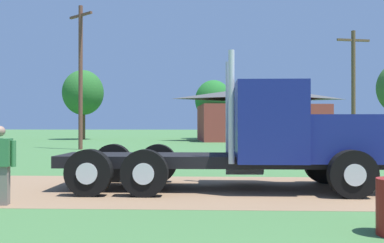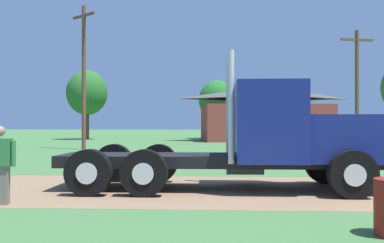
{
  "view_description": "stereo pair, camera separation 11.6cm",
  "coord_description": "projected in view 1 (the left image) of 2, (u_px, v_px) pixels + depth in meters",
  "views": [
    {
      "loc": [
        -5.05,
        -10.51,
        1.63
      ],
      "look_at": [
        -5.49,
        -0.13,
        1.67
      ],
      "focal_mm": 40.05,
      "sensor_mm": 36.0,
      "label": 1
    },
    {
      "loc": [
        -4.94,
        -10.5,
        1.63
      ],
      "look_at": [
        -5.49,
        -0.13,
        1.67
      ],
      "focal_mm": 40.05,
      "sensor_mm": 36.0,
      "label": 2
    }
  ],
  "objects": [
    {
      "name": "truck_foreground_white",
      "position": [
        269.0,
        140.0,
        10.52
      ],
      "size": [
        8.02,
        2.74,
        3.28
      ],
      "color": "black",
      "rests_on": "ground_plane"
    },
    {
      "name": "tree_mid",
      "position": [
        213.0,
        100.0,
        45.37
      ],
      "size": [
        3.89,
        3.89,
        6.22
      ],
      "color": "#513823",
      "rests_on": "ground_plane"
    },
    {
      "name": "shed_building",
      "position": [
        260.0,
        114.0,
        40.18
      ],
      "size": [
        12.6,
        8.82,
        5.09
      ],
      "color": "brown",
      "rests_on": "ground_plane"
    },
    {
      "name": "utility_pole_near",
      "position": [
        81.0,
        73.0,
        26.66
      ],
      "size": [
        1.82,
        1.47,
        8.97
      ],
      "color": "brown",
      "rests_on": "ground_plane"
    },
    {
      "name": "tree_left",
      "position": [
        83.0,
        93.0,
        42.99
      ],
      "size": [
        4.1,
        4.1,
        6.98
      ],
      "color": "#513823",
      "rests_on": "ground_plane"
    },
    {
      "name": "utility_pole_far",
      "position": [
        353.0,
        86.0,
        27.11
      ],
      "size": [
        2.18,
        0.61,
        7.51
      ],
      "color": "brown",
      "rests_on": "ground_plane"
    },
    {
      "name": "visitor_walking_mid",
      "position": [
        0.0,
        163.0,
        8.49
      ],
      "size": [
        0.63,
        0.3,
        1.58
      ],
      "color": "#33723F",
      "rests_on": "ground_plane"
    }
  ]
}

